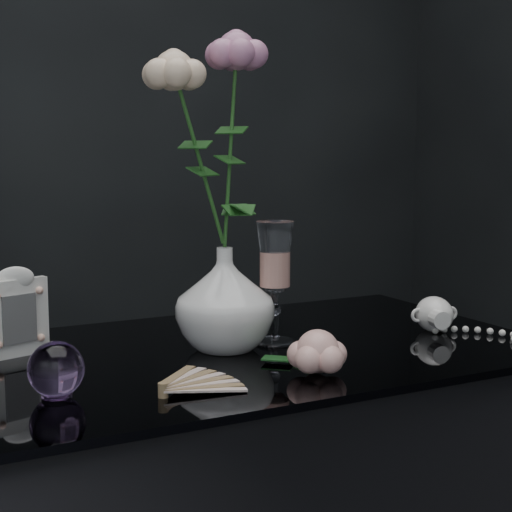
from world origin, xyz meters
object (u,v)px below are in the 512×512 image
wine_glass (275,283)px  paperweight (56,369)px  loose_rose (318,352)px  picture_frame (16,312)px  pearl_jar (434,313)px  vase (225,299)px

wine_glass → paperweight: 0.41m
paperweight → loose_rose: size_ratio=0.39×
loose_rose → picture_frame: bearing=147.2°
paperweight → pearl_jar: bearing=6.0°
wine_glass → picture_frame: bearing=164.1°
wine_glass → loose_rose: wine_glass is taller
loose_rose → wine_glass: bearing=86.9°
vase → pearl_jar: 0.40m
picture_frame → pearl_jar: bearing=-29.4°
wine_glass → paperweight: (-0.39, -0.12, -0.07)m
picture_frame → pearl_jar: size_ratio=0.62×
vase → wine_glass: 0.09m
loose_rose → paperweight: bearing=176.2°
pearl_jar → picture_frame: bearing=-179.8°
wine_glass → paperweight: wine_glass is taller
paperweight → loose_rose: paperweight is taller
vase → loose_rose: size_ratio=0.87×
wine_glass → pearl_jar: (0.30, -0.05, -0.07)m
wine_glass → vase: bearing=179.8°
paperweight → wine_glass: bearing=17.2°
loose_rose → pearl_jar: bearing=29.6°
paperweight → loose_rose: 0.36m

